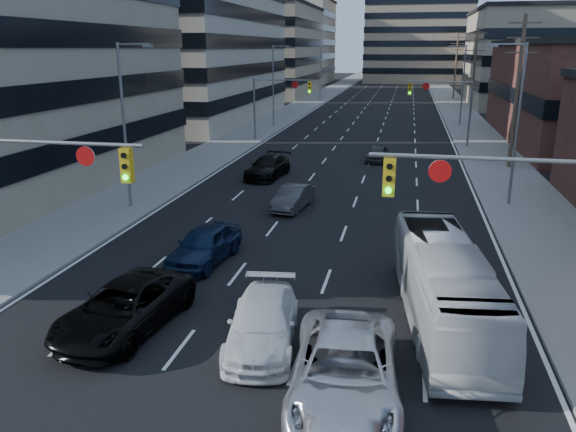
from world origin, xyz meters
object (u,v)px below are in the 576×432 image
Objects in this scene: transit_bus at (444,284)px; sedan_blue at (205,245)px; black_pickup at (125,307)px; silver_suv at (345,370)px; white_van at (263,323)px.

sedan_blue is (-9.52, 3.50, -0.56)m from transit_bus.
black_pickup is 7.66m from silver_suv.
white_van is (4.56, -0.00, -0.06)m from black_pickup.
silver_suv is 5.60m from transit_bus.
sedan_blue is at bearing 152.84° from transit_bus.
transit_bus is (9.98, 2.63, 0.57)m from black_pickup.
silver_suv reaches higher than white_van.
white_van is 6.06m from transit_bus.
transit_bus reaches higher than sedan_blue.
sedan_blue is (-4.10, 6.13, 0.07)m from white_van.
white_van is 7.38m from sedan_blue.
silver_suv is 0.61× the size of transit_bus.
black_pickup is 0.94× the size of silver_suv.
white_van is 3.57m from silver_suv.
white_van is 0.51× the size of transit_bus.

